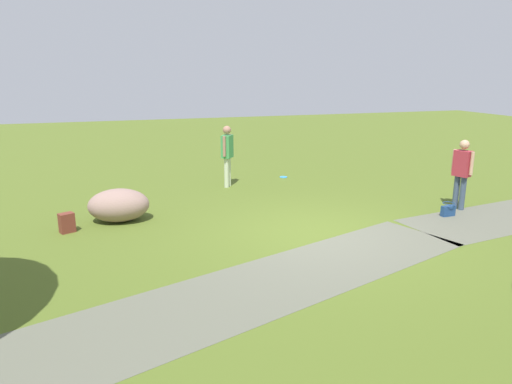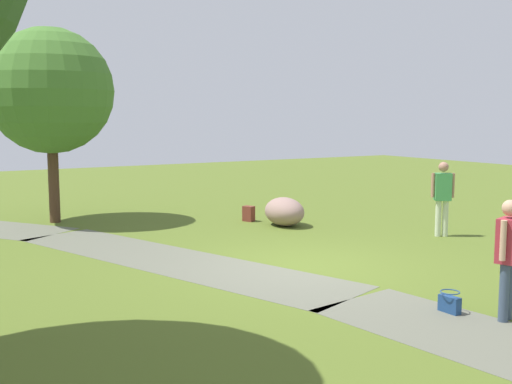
{
  "view_description": "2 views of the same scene",
  "coord_description": "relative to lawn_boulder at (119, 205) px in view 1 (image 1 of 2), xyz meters",
  "views": [
    {
      "loc": [
        3.91,
        8.13,
        3.17
      ],
      "look_at": [
        1.58,
        0.92,
        1.21
      ],
      "focal_mm": 33.04,
      "sensor_mm": 36.0,
      "label": 1
    },
    {
      "loc": [
        -9.13,
        6.53,
        2.73
      ],
      "look_at": [
        1.89,
        -0.11,
        1.17
      ],
      "focal_mm": 43.68,
      "sensor_mm": 36.0,
      "label": 2
    }
  ],
  "objects": [
    {
      "name": "lawn_boulder",
      "position": [
        0.0,
        0.0,
        0.0
      ],
      "size": [
        1.38,
        1.04,
        0.71
      ],
      "color": "gray",
      "rests_on": "ground"
    },
    {
      "name": "frisbee_on_grass",
      "position": [
        -4.95,
        -2.93,
        -0.35
      ],
      "size": [
        0.23,
        0.23,
        0.02
      ],
      "color": "#369AE7",
      "rests_on": "ground"
    },
    {
      "name": "footpath_segment_mid",
      "position": [
        -2.02,
        3.96,
        -0.35
      ],
      "size": [
        8.14,
        4.26,
        0.01
      ],
      "color": "#5E5F4F",
      "rests_on": "ground"
    },
    {
      "name": "man_near_boulder",
      "position": [
        -3.02,
        -2.31,
        0.64
      ],
      "size": [
        0.4,
        0.44,
        1.71
      ],
      "color": "beige",
      "rests_on": "ground"
    },
    {
      "name": "ground_plane",
      "position": [
        -3.73,
        2.05,
        -0.36
      ],
      "size": [
        48.0,
        48.0,
        0.0
      ],
      "primitive_type": "plane",
      "color": "#506222"
    },
    {
      "name": "backpack_by_boulder",
      "position": [
        1.04,
        0.42,
        -0.16
      ],
      "size": [
        0.34,
        0.34,
        0.4
      ],
      "color": "brown",
      "rests_on": "ground"
    },
    {
      "name": "handbag_on_grass",
      "position": [
        -7.02,
        1.9,
        -0.22
      ],
      "size": [
        0.32,
        0.28,
        0.31
      ],
      "color": "navy",
      "rests_on": "ground"
    },
    {
      "name": "woman_with_handbag",
      "position": [
        -7.63,
        1.51,
        0.59
      ],
      "size": [
        0.34,
        0.5,
        1.64
      ],
      "color": "#3B4B60",
      "rests_on": "ground"
    }
  ]
}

